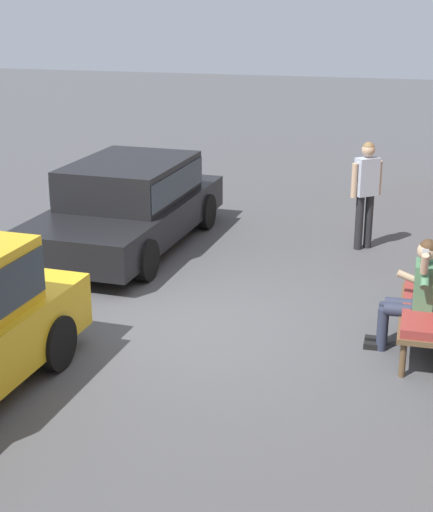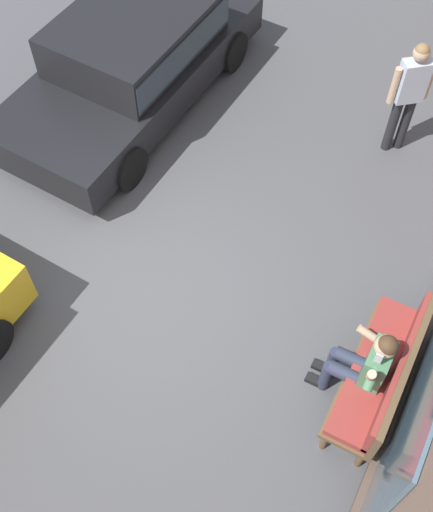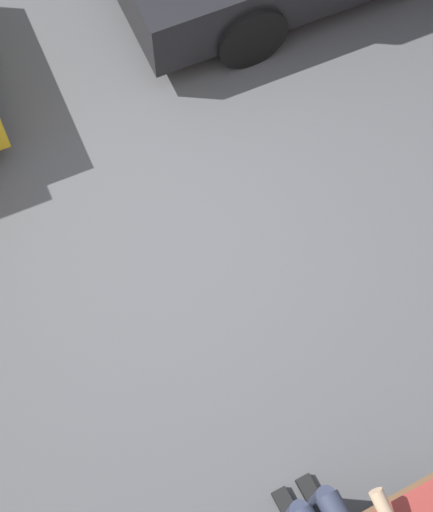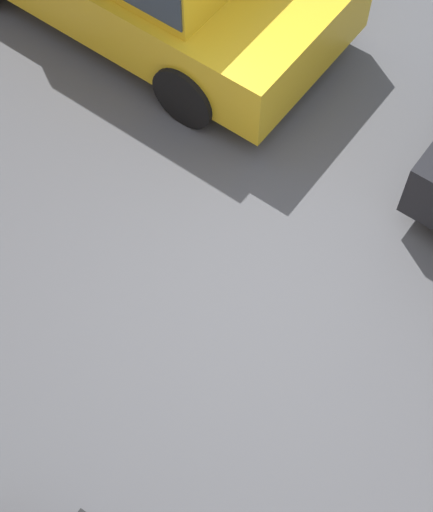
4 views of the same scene
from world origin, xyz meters
The scene contains 1 object.
ground_plane centered at (0.00, 0.00, 0.00)m, with size 60.00×60.00×0.00m, color #4C4C4F.
Camera 3 is at (0.80, 2.60, 5.33)m, focal length 55.00 mm.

